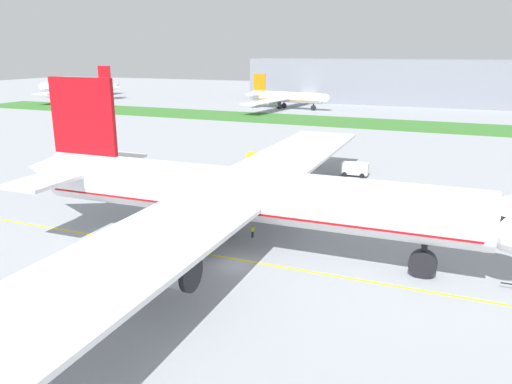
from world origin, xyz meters
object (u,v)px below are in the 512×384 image
Objects in this scene: ground_crew_marshaller_front at (252,230)px; parked_airliner_far_left at (79,88)px; parked_airliner_far_centre at (286,97)px; service_truck_catering_van at (355,169)px; service_truck_fuel_bowser at (259,161)px; airliner_foreground at (237,195)px.

ground_crew_marshaller_front is 0.02× the size of parked_airliner_far_left.
ground_crew_marshaller_front is at bearing -72.42° from parked_airliner_far_centre.
parked_airliner_far_centre is (-41.60, 131.28, 3.38)m from ground_crew_marshaller_front.
ground_crew_marshaller_front is 137.75m from parked_airliner_far_centre.
service_truck_catering_van is 0.07× the size of parked_airliner_far_left.
airliner_foreground is at bearing -71.37° from service_truck_fuel_bowser.
airliner_foreground is at bearing -73.00° from parked_airliner_far_centre.
service_truck_catering_van is at bearing 6.26° from service_truck_fuel_bowser.
ground_crew_marshaller_front is 0.34× the size of service_truck_fuel_bowser.
service_truck_fuel_bowser reaches higher than ground_crew_marshaller_front.
parked_airliner_far_left is (-129.71, 99.94, 3.38)m from service_truck_fuel_bowser.
service_truck_fuel_bowser is 0.97× the size of service_truck_catering_van.
airliner_foreground is 6.50m from ground_crew_marshaller_front.
parked_airliner_far_left is at bearing 136.12° from airliner_foreground.
parked_airliner_far_centre is (-41.26, 134.94, -1.99)m from airliner_foreground.
parked_airliner_far_centre is at bearing 115.83° from service_truck_catering_van.
parked_airliner_far_left is 100.84m from parked_airliner_far_centre.
parked_airliner_far_left is at bearing 146.39° from service_truck_catering_van.
service_truck_fuel_bowser is at bearing -173.74° from service_truck_catering_van.
parked_airliner_far_centre is (-46.60, 96.28, 2.92)m from service_truck_catering_van.
airliner_foreground reaches higher than service_truck_fuel_bowser.
airliner_foreground is 1.52× the size of parked_airliner_far_left.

